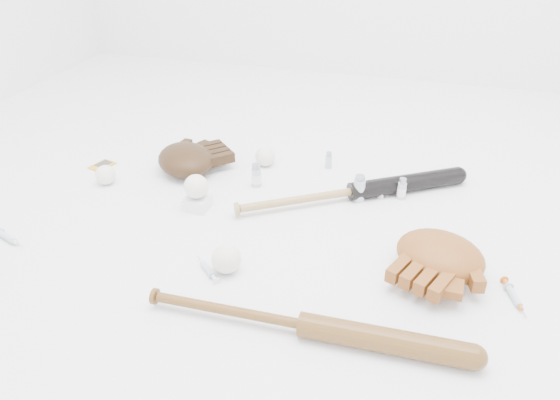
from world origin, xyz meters
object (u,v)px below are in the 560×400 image
(bat_wood, at_px, (303,325))
(pedestal, at_px, (198,203))
(bat_dark, at_px, (353,191))
(glove_dark, at_px, (186,159))

(bat_wood, xyz_separation_m, pedestal, (-0.45, 0.44, -0.01))
(bat_dark, relative_size, bat_wood, 1.04)
(bat_dark, distance_m, bat_wood, 0.63)
(bat_dark, relative_size, pedestal, 11.28)
(bat_wood, distance_m, pedestal, 0.63)
(pedestal, bearing_deg, bat_wood, -44.43)
(bat_wood, height_order, glove_dark, glove_dark)
(bat_wood, xyz_separation_m, glove_dark, (-0.59, 0.66, 0.02))
(pedestal, bearing_deg, glove_dark, 122.26)
(bat_dark, bearing_deg, pedestal, 169.63)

